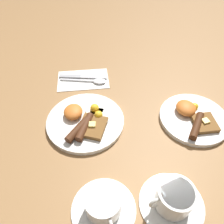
{
  "coord_description": "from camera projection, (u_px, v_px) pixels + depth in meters",
  "views": [
    {
      "loc": [
        0.46,
        0.06,
        0.54
      ],
      "look_at": [
        -0.02,
        0.09,
        0.03
      ],
      "focal_mm": 35.0,
      "sensor_mm": 36.0,
      "label": 1
    }
  ],
  "objects": [
    {
      "name": "napkin",
      "position": [
        83.0,
        79.0,
        0.85
      ],
      "size": [
        0.13,
        0.2,
        0.01
      ],
      "primitive_type": "cube",
      "rotation": [
        0.0,
        0.0,
        0.05
      ],
      "color": "white",
      "rests_on": "ground_plane"
    },
    {
      "name": "breakfast_plate_near",
      "position": [
        85.0,
        121.0,
        0.69
      ],
      "size": [
        0.25,
        0.25,
        0.05
      ],
      "color": "white",
      "rests_on": "ground_plane"
    },
    {
      "name": "breakfast_plate_far",
      "position": [
        194.0,
        117.0,
        0.7
      ],
      "size": [
        0.22,
        0.22,
        0.05
      ],
      "color": "white",
      "rests_on": "ground_plane"
    },
    {
      "name": "teacup_far",
      "position": [
        173.0,
        199.0,
        0.51
      ],
      "size": [
        0.16,
        0.16,
        0.07
      ],
      "color": "white",
      "rests_on": "ground_plane"
    },
    {
      "name": "teacup_near",
      "position": [
        103.0,
        206.0,
        0.5
      ],
      "size": [
        0.16,
        0.16,
        0.07
      ],
      "color": "white",
      "rests_on": "ground_plane"
    },
    {
      "name": "ground_plane",
      "position": [
        86.0,
        123.0,
        0.71
      ],
      "size": [
        3.0,
        3.0,
        0.0
      ],
      "primitive_type": "plane",
      "color": "olive"
    },
    {
      "name": "spoon",
      "position": [
        95.0,
        81.0,
        0.84
      ],
      "size": [
        0.05,
        0.18,
        0.01
      ],
      "rotation": [
        0.0,
        0.0,
        1.42
      ],
      "color": "silver",
      "rests_on": "napkin"
    },
    {
      "name": "knife",
      "position": [
        80.0,
        77.0,
        0.86
      ],
      "size": [
        0.04,
        0.19,
        0.01
      ],
      "rotation": [
        0.0,
        0.0,
        1.46
      ],
      "color": "silver",
      "rests_on": "napkin"
    }
  ]
}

